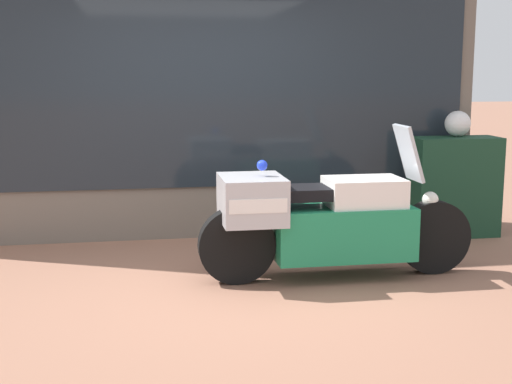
% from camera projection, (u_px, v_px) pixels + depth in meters
% --- Properties ---
extents(ground_plane, '(60.00, 60.00, 0.00)m').
position_uv_depth(ground_plane, '(221.00, 289.00, 5.82)').
color(ground_plane, '#8E604C').
extents(shop_building, '(6.04, 0.55, 4.14)m').
position_uv_depth(shop_building, '(159.00, 38.00, 7.34)').
color(shop_building, '#6B6056').
rests_on(shop_building, ground).
extents(window_display, '(4.79, 0.30, 1.91)m').
position_uv_depth(window_display, '(227.00, 191.00, 7.76)').
color(window_display, slate).
rests_on(window_display, ground).
extents(paramedic_motorcycle, '(2.39, 0.63, 1.31)m').
position_uv_depth(paramedic_motorcycle, '(323.00, 219.00, 6.02)').
color(paramedic_motorcycle, black).
rests_on(paramedic_motorcycle, ground).
extents(utility_cabinet, '(0.92, 0.40, 1.06)m').
position_uv_depth(utility_cabinet, '(454.00, 187.00, 7.59)').
color(utility_cabinet, '#193D28').
rests_on(utility_cabinet, ground).
extents(white_helmet, '(0.27, 0.27, 0.27)m').
position_uv_depth(white_helmet, '(458.00, 124.00, 7.56)').
color(white_helmet, white).
rests_on(white_helmet, utility_cabinet).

